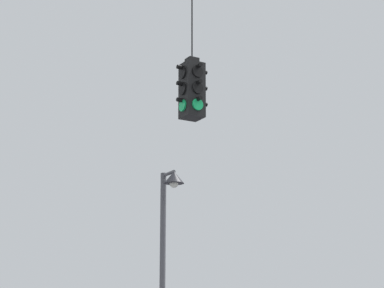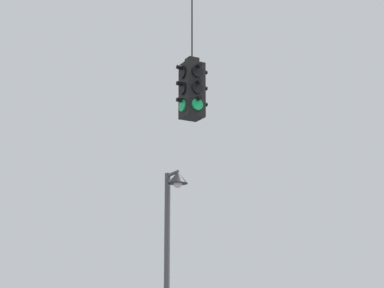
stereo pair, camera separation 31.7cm
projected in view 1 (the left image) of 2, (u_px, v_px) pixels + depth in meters
traffic_light_near_right_pole at (192, 89)px, 12.64m from camera, size 0.58×0.58×3.35m
street_lamp at (167, 250)px, 15.06m from camera, size 0.41×0.72×5.17m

